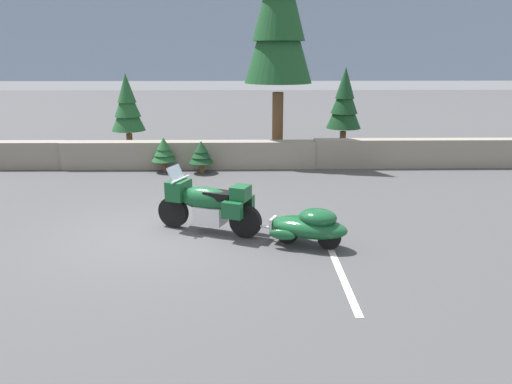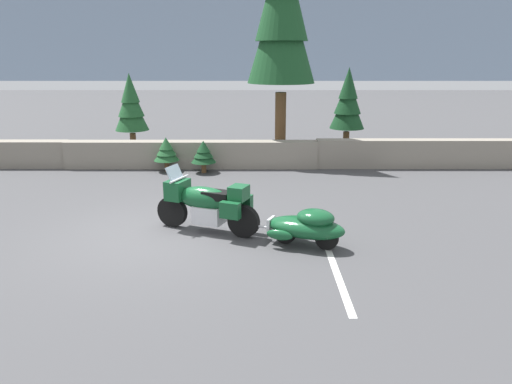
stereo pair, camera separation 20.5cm
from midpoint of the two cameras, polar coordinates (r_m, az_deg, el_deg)
name	(u,v)px [view 1 (the left image)]	position (r m, az deg, el deg)	size (l,w,h in m)	color
ground_plane	(156,236)	(10.34, -11.91, -4.90)	(80.00, 80.00, 0.00)	#424244
stone_guard_wall	(187,154)	(16.10, -8.21, 4.28)	(24.00, 0.61, 0.90)	gray
distant_ridgeline	(237,29)	(105.77, -2.19, 18.08)	(240.00, 80.00, 16.00)	#7F93AD
touring_motorcycle	(208,203)	(10.20, -6.11, -1.25)	(2.18, 1.26, 1.33)	black
car_shaped_trailer	(309,226)	(9.50, 5.44, -3.85)	(2.17, 1.22, 0.76)	black
pine_tree_tall	(279,6)	(16.80, 2.27, 20.50)	(2.20, 2.20, 7.97)	brown
pine_tree_secondary	(345,101)	(17.77, 9.75, 10.17)	(1.20, 1.20, 3.10)	brown
pine_tree_far_right	(127,105)	(17.98, -14.83, 9.56)	(1.16, 1.16, 2.90)	brown
pine_sapling_near	(201,153)	(15.31, -6.65, 4.45)	(0.76, 0.76, 0.99)	brown
pine_sapling_farther	(164,151)	(15.62, -10.85, 4.67)	(0.78, 0.78, 1.07)	brown
parking_stripe_marker	(337,265)	(8.89, 8.61, -8.21)	(0.12, 3.60, 0.01)	silver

